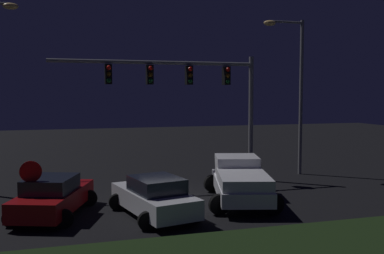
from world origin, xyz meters
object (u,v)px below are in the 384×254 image
at_px(car_sedan_far, 154,197).
at_px(stop_sign, 31,180).
at_px(pickup_truck, 239,178).
at_px(street_lamp_right, 294,79).
at_px(traffic_signal_gantry, 190,85).
at_px(car_sedan, 53,196).

height_order(car_sedan_far, stop_sign, stop_sign).
height_order(pickup_truck, street_lamp_right, street_lamp_right).
relative_size(traffic_signal_gantry, street_lamp_right, 1.19).
height_order(pickup_truck, traffic_signal_gantry, traffic_signal_gantry).
xyz_separation_m(street_lamp_right, stop_sign, (-13.60, -5.87, -3.83)).
xyz_separation_m(pickup_truck, stop_sign, (-8.27, -0.89, 0.56)).
relative_size(car_sedan, car_sedan_far, 1.01).
xyz_separation_m(car_sedan, street_lamp_right, (12.89, 5.08, 4.65)).
relative_size(car_sedan_far, stop_sign, 2.10).
height_order(car_sedan_far, traffic_signal_gantry, traffic_signal_gantry).
bearing_deg(street_lamp_right, pickup_truck, -136.95).
distance_m(car_sedan_far, street_lamp_right, 12.09).
bearing_deg(traffic_signal_gantry, pickup_truck, -76.86).
xyz_separation_m(pickup_truck, street_lamp_right, (5.32, 4.97, 4.39)).
relative_size(car_sedan, street_lamp_right, 0.55).
relative_size(pickup_truck, stop_sign, 2.57).
distance_m(pickup_truck, car_sedan_far, 4.14).
distance_m(car_sedan, traffic_signal_gantry, 8.96).
bearing_deg(traffic_signal_gantry, car_sedan, -146.79).
distance_m(car_sedan_far, traffic_signal_gantry, 7.54).
distance_m(car_sedan, car_sedan_far, 3.81).
bearing_deg(street_lamp_right, car_sedan_far, -146.07).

